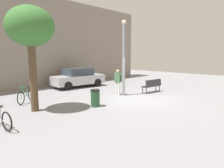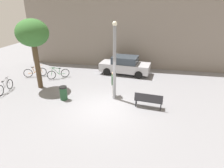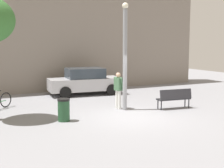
{
  "view_description": "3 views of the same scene",
  "coord_description": "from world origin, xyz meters",
  "px_view_note": "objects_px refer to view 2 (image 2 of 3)",
  "views": [
    {
      "loc": [
        -9.34,
        -6.81,
        2.65
      ],
      "look_at": [
        -0.38,
        1.71,
        0.8
      ],
      "focal_mm": 31.91,
      "sensor_mm": 36.0,
      "label": 1
    },
    {
      "loc": [
        2.39,
        -9.37,
        5.59
      ],
      "look_at": [
        0.18,
        1.62,
        0.9
      ],
      "focal_mm": 30.55,
      "sensor_mm": 36.0,
      "label": 2
    },
    {
      "loc": [
        -6.55,
        -11.12,
        3.05
      ],
      "look_at": [
        -0.58,
        0.78,
        1.31
      ],
      "focal_mm": 51.71,
      "sensor_mm": 36.0,
      "label": 3
    }
  ],
  "objects_px": {
    "plaza_tree": "(33,34)",
    "trash_bin": "(63,93)",
    "parked_car_silver": "(125,65)",
    "lamppost": "(115,61)",
    "person_by_lamppost": "(113,82)",
    "bicycle_green": "(58,74)",
    "bicycle_silver": "(5,87)",
    "bicycle_orange": "(35,72)",
    "park_bench": "(149,99)"
  },
  "relations": [
    {
      "from": "park_bench",
      "to": "plaza_tree",
      "type": "xyz_separation_m",
      "value": [
        -7.77,
        1.51,
        3.24
      ]
    },
    {
      "from": "bicycle_silver",
      "to": "bicycle_orange",
      "type": "bearing_deg",
      "value": 84.43
    },
    {
      "from": "lamppost",
      "to": "plaza_tree",
      "type": "relative_size",
      "value": 0.99
    },
    {
      "from": "trash_bin",
      "to": "bicycle_silver",
      "type": "bearing_deg",
      "value": 176.61
    },
    {
      "from": "park_bench",
      "to": "parked_car_silver",
      "type": "xyz_separation_m",
      "value": [
        -2.14,
        5.63,
        0.23
      ]
    },
    {
      "from": "person_by_lamppost",
      "to": "bicycle_silver",
      "type": "xyz_separation_m",
      "value": [
        -7.38,
        -0.88,
        -0.58
      ]
    },
    {
      "from": "park_bench",
      "to": "parked_car_silver",
      "type": "relative_size",
      "value": 0.38
    },
    {
      "from": "person_by_lamppost",
      "to": "bicycle_green",
      "type": "bearing_deg",
      "value": 155.35
    },
    {
      "from": "lamppost",
      "to": "bicycle_green",
      "type": "height_order",
      "value": "lamppost"
    },
    {
      "from": "bicycle_green",
      "to": "parked_car_silver",
      "type": "height_order",
      "value": "parked_car_silver"
    },
    {
      "from": "bicycle_orange",
      "to": "parked_car_silver",
      "type": "relative_size",
      "value": 0.37
    },
    {
      "from": "park_bench",
      "to": "parked_car_silver",
      "type": "height_order",
      "value": "parked_car_silver"
    },
    {
      "from": "park_bench",
      "to": "bicycle_orange",
      "type": "height_order",
      "value": "bicycle_orange"
    },
    {
      "from": "bicycle_green",
      "to": "trash_bin",
      "type": "distance_m",
      "value": 4.01
    },
    {
      "from": "person_by_lamppost",
      "to": "bicycle_green",
      "type": "height_order",
      "value": "person_by_lamppost"
    },
    {
      "from": "lamppost",
      "to": "bicycle_orange",
      "type": "bearing_deg",
      "value": 159.76
    },
    {
      "from": "lamppost",
      "to": "park_bench",
      "type": "xyz_separation_m",
      "value": [
        2.16,
        -0.81,
        -1.97
      ]
    },
    {
      "from": "bicycle_silver",
      "to": "trash_bin",
      "type": "xyz_separation_m",
      "value": [
        4.4,
        -0.26,
        0.06
      ]
    },
    {
      "from": "lamppost",
      "to": "parked_car_silver",
      "type": "relative_size",
      "value": 1.09
    },
    {
      "from": "plaza_tree",
      "to": "trash_bin",
      "type": "bearing_deg",
      "value": -30.52
    },
    {
      "from": "person_by_lamppost",
      "to": "bicycle_orange",
      "type": "bearing_deg",
      "value": 162.12
    },
    {
      "from": "park_bench",
      "to": "trash_bin",
      "type": "xyz_separation_m",
      "value": [
        -5.27,
        0.04,
        -0.1
      ]
    },
    {
      "from": "bicycle_silver",
      "to": "bicycle_orange",
      "type": "xyz_separation_m",
      "value": [
        0.31,
        3.16,
        0.0
      ]
    },
    {
      "from": "bicycle_green",
      "to": "bicycle_orange",
      "type": "xyz_separation_m",
      "value": [
        -2.05,
        -0.02,
        0.0
      ]
    },
    {
      "from": "bicycle_green",
      "to": "bicycle_silver",
      "type": "distance_m",
      "value": 3.96
    },
    {
      "from": "lamppost",
      "to": "plaza_tree",
      "type": "distance_m",
      "value": 5.79
    },
    {
      "from": "plaza_tree",
      "to": "bicycle_orange",
      "type": "height_order",
      "value": "plaza_tree"
    },
    {
      "from": "bicycle_silver",
      "to": "parked_car_silver",
      "type": "xyz_separation_m",
      "value": [
        7.53,
        5.33,
        0.39
      ]
    },
    {
      "from": "park_bench",
      "to": "plaza_tree",
      "type": "height_order",
      "value": "plaza_tree"
    },
    {
      "from": "park_bench",
      "to": "bicycle_green",
      "type": "bearing_deg",
      "value": 154.46
    },
    {
      "from": "plaza_tree",
      "to": "bicycle_green",
      "type": "relative_size",
      "value": 3.27
    },
    {
      "from": "person_by_lamppost",
      "to": "bicycle_orange",
      "type": "xyz_separation_m",
      "value": [
        -7.07,
        2.28,
        -0.58
      ]
    },
    {
      "from": "park_bench",
      "to": "trash_bin",
      "type": "distance_m",
      "value": 5.27
    },
    {
      "from": "bicycle_orange",
      "to": "park_bench",
      "type": "bearing_deg",
      "value": -20.33
    },
    {
      "from": "parked_car_silver",
      "to": "trash_bin",
      "type": "relative_size",
      "value": 4.93
    },
    {
      "from": "bicycle_silver",
      "to": "parked_car_silver",
      "type": "height_order",
      "value": "parked_car_silver"
    },
    {
      "from": "lamppost",
      "to": "bicycle_orange",
      "type": "distance_m",
      "value": 7.97
    },
    {
      "from": "plaza_tree",
      "to": "bicycle_green",
      "type": "height_order",
      "value": "plaza_tree"
    },
    {
      "from": "park_bench",
      "to": "bicycle_green",
      "type": "height_order",
      "value": "bicycle_green"
    },
    {
      "from": "parked_car_silver",
      "to": "lamppost",
      "type": "bearing_deg",
      "value": -90.15
    },
    {
      "from": "bicycle_green",
      "to": "parked_car_silver",
      "type": "xyz_separation_m",
      "value": [
        5.17,
        2.14,
        0.39
      ]
    },
    {
      "from": "parked_car_silver",
      "to": "bicycle_silver",
      "type": "bearing_deg",
      "value": -144.71
    },
    {
      "from": "lamppost",
      "to": "trash_bin",
      "type": "xyz_separation_m",
      "value": [
        -3.12,
        -0.77,
        -2.07
      ]
    },
    {
      "from": "bicycle_orange",
      "to": "lamppost",
      "type": "bearing_deg",
      "value": -20.24
    },
    {
      "from": "plaza_tree",
      "to": "lamppost",
      "type": "bearing_deg",
      "value": -7.13
    },
    {
      "from": "lamppost",
      "to": "person_by_lamppost",
      "type": "xyz_separation_m",
      "value": [
        -0.13,
        0.38,
        -1.55
      ]
    },
    {
      "from": "bicycle_silver",
      "to": "trash_bin",
      "type": "bearing_deg",
      "value": -3.39
    },
    {
      "from": "person_by_lamppost",
      "to": "plaza_tree",
      "type": "distance_m",
      "value": 6.17
    },
    {
      "from": "park_bench",
      "to": "bicycle_silver",
      "type": "height_order",
      "value": "bicycle_silver"
    },
    {
      "from": "lamppost",
      "to": "person_by_lamppost",
      "type": "distance_m",
      "value": 1.6
    }
  ]
}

